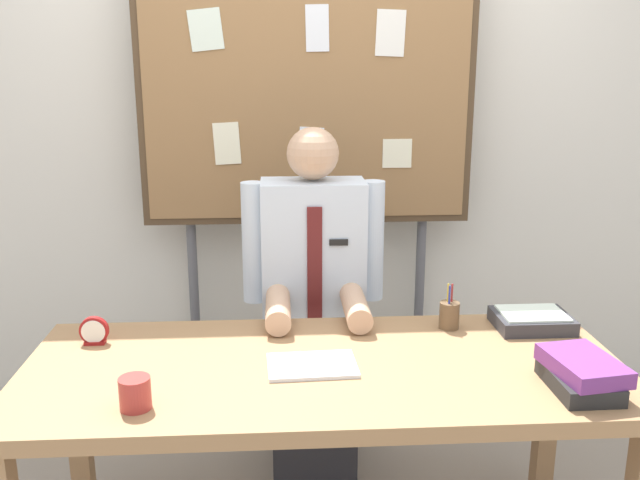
% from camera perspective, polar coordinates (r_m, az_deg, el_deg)
% --- Properties ---
extents(back_wall, '(6.40, 0.08, 2.70)m').
position_cam_1_polar(back_wall, '(3.23, -1.21, 9.17)').
color(back_wall, silver).
rests_on(back_wall, ground_plane).
extents(desk, '(1.87, 0.79, 0.75)m').
position_cam_1_polar(desk, '(2.19, 0.31, -12.32)').
color(desk, '#9E754C').
rests_on(desk, ground_plane).
extents(person, '(0.55, 0.56, 1.42)m').
position_cam_1_polar(person, '(2.75, -0.56, -6.60)').
color(person, '#2D2D33').
rests_on(person, ground_plane).
extents(bulletin_board, '(1.46, 0.09, 2.16)m').
position_cam_1_polar(bulletin_board, '(3.02, -1.07, 12.20)').
color(bulletin_board, '#4C3823').
rests_on(bulletin_board, ground_plane).
extents(book_stack, '(0.20, 0.27, 0.10)m').
position_cam_1_polar(book_stack, '(2.12, 20.96, -10.35)').
color(book_stack, '#262626').
rests_on(book_stack, desk).
extents(open_notebook, '(0.28, 0.20, 0.01)m').
position_cam_1_polar(open_notebook, '(2.13, -0.66, -10.43)').
color(open_notebook, white).
rests_on(open_notebook, desk).
extents(desk_clock, '(0.09, 0.04, 0.09)m').
position_cam_1_polar(desk_clock, '(2.40, -18.33, -7.30)').
color(desk_clock, maroon).
rests_on(desk_clock, desk).
extents(coffee_mug, '(0.09, 0.09, 0.09)m').
position_cam_1_polar(coffee_mug, '(1.95, -15.18, -12.24)').
color(coffee_mug, '#B23833').
rests_on(coffee_mug, desk).
extents(pen_holder, '(0.07, 0.07, 0.16)m').
position_cam_1_polar(pen_holder, '(2.45, 10.74, -6.15)').
color(pen_holder, brown).
rests_on(pen_holder, desk).
extents(paper_tray, '(0.26, 0.20, 0.06)m').
position_cam_1_polar(paper_tray, '(2.53, 17.27, -6.41)').
color(paper_tray, '#333338').
rests_on(paper_tray, desk).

